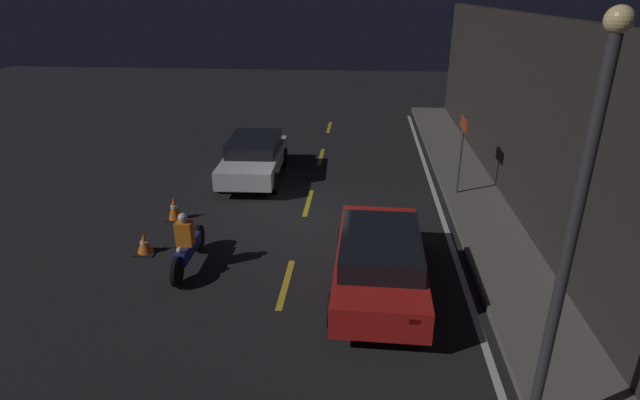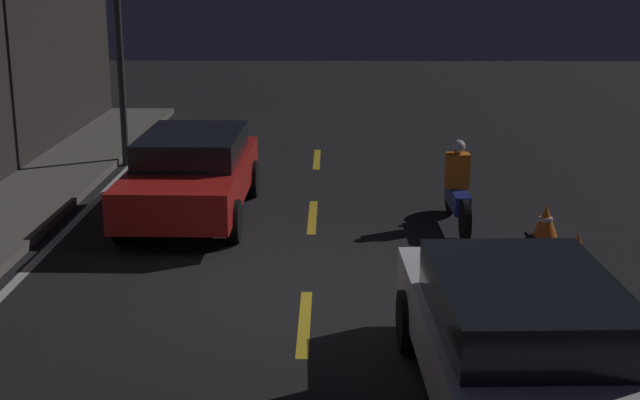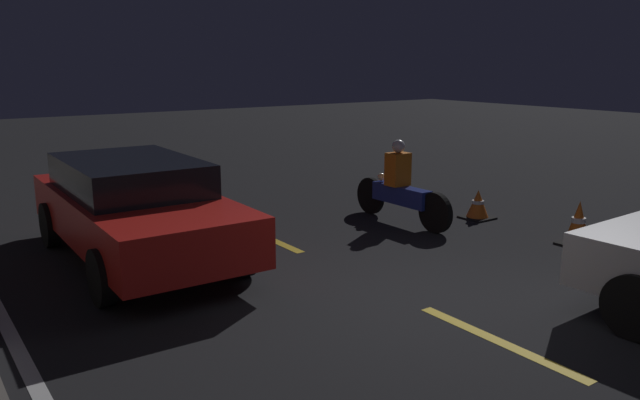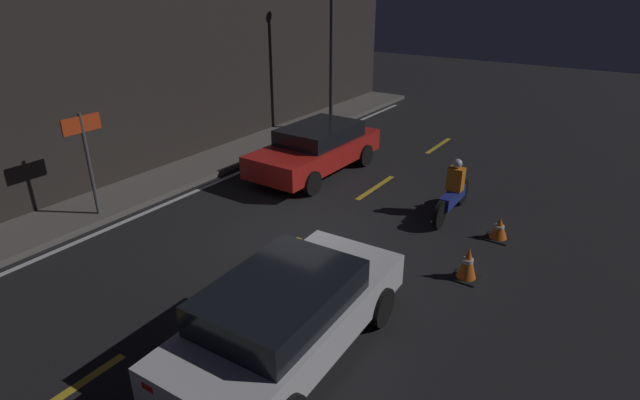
{
  "view_description": "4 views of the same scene",
  "coord_description": "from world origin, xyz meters",
  "px_view_note": "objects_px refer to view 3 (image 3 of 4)",
  "views": [
    {
      "loc": [
        12.68,
        1.55,
        5.88
      ],
      "look_at": [
        0.89,
        0.52,
        0.9
      ],
      "focal_mm": 28.0,
      "sensor_mm": 36.0,
      "label": 1
    },
    {
      "loc": [
        -10.71,
        -0.31,
        4.07
      ],
      "look_at": [
        1.13,
        -0.16,
        0.92
      ],
      "focal_mm": 50.0,
      "sensor_mm": 36.0,
      "label": 2
    },
    {
      "loc": [
        -4.6,
        4.64,
        2.66
      ],
      "look_at": [
        2.27,
        -0.17,
        0.79
      ],
      "focal_mm": 35.0,
      "sensor_mm": 36.0,
      "label": 3
    },
    {
      "loc": [
        -7.73,
        -5.78,
        5.19
      ],
      "look_at": [
        -0.03,
        -0.56,
        1.07
      ],
      "focal_mm": 28.0,
      "sensor_mm": 36.0,
      "label": 4
    }
  ],
  "objects_px": {
    "motorcycle": "(401,190)",
    "taxi_red": "(135,206)",
    "traffic_cone_mid": "(478,205)",
    "traffic_cone_near": "(578,224)"
  },
  "relations": [
    {
      "from": "motorcycle",
      "to": "taxi_red",
      "type": "bearing_deg",
      "value": 81.29
    },
    {
      "from": "taxi_red",
      "to": "traffic_cone_mid",
      "type": "height_order",
      "value": "taxi_red"
    },
    {
      "from": "motorcycle",
      "to": "traffic_cone_mid",
      "type": "distance_m",
      "value": 1.44
    },
    {
      "from": "motorcycle",
      "to": "traffic_cone_near",
      "type": "xyz_separation_m",
      "value": [
        -2.49,
        -1.24,
        -0.24
      ]
    },
    {
      "from": "traffic_cone_near",
      "to": "traffic_cone_mid",
      "type": "distance_m",
      "value": 1.94
    },
    {
      "from": "traffic_cone_near",
      "to": "traffic_cone_mid",
      "type": "height_order",
      "value": "traffic_cone_near"
    },
    {
      "from": "traffic_cone_near",
      "to": "traffic_cone_mid",
      "type": "bearing_deg",
      "value": -1.26
    },
    {
      "from": "motorcycle",
      "to": "traffic_cone_mid",
      "type": "height_order",
      "value": "motorcycle"
    },
    {
      "from": "traffic_cone_mid",
      "to": "taxi_red",
      "type": "bearing_deg",
      "value": 78.48
    },
    {
      "from": "taxi_red",
      "to": "motorcycle",
      "type": "bearing_deg",
      "value": 83.09
    }
  ]
}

